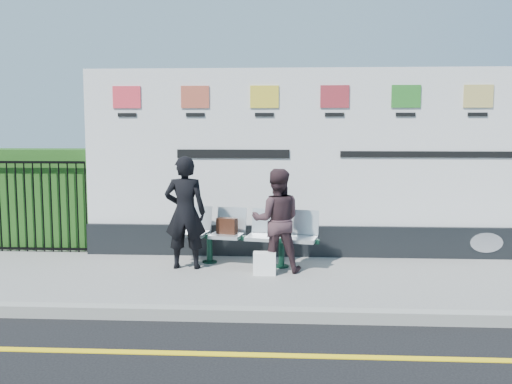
% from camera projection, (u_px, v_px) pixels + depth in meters
% --- Properties ---
extents(ground, '(80.00, 80.00, 0.00)m').
position_uv_depth(ground, '(310.00, 357.00, 5.49)').
color(ground, black).
extents(pavement, '(14.00, 3.00, 0.12)m').
position_uv_depth(pavement, '(303.00, 281.00, 7.96)').
color(pavement, gray).
rests_on(pavement, ground).
extents(kerb, '(14.00, 0.18, 0.14)m').
position_uv_depth(kerb, '(306.00, 315.00, 6.47)').
color(kerb, gray).
rests_on(kerb, ground).
extents(yellow_line, '(14.00, 0.10, 0.01)m').
position_uv_depth(yellow_line, '(310.00, 356.00, 5.49)').
color(yellow_line, yellow).
rests_on(yellow_line, ground).
extents(billboard, '(8.00, 0.30, 3.00)m').
position_uv_depth(billboard, '(333.00, 176.00, 9.11)').
color(billboard, black).
rests_on(billboard, pavement).
extents(hedge, '(2.35, 0.70, 1.70)m').
position_uv_depth(hedge, '(37.00, 198.00, 9.90)').
color(hedge, '#214F17').
rests_on(hedge, pavement).
extents(railing, '(2.05, 0.06, 1.54)m').
position_uv_depth(railing, '(26.00, 206.00, 9.46)').
color(railing, black).
rests_on(railing, pavement).
extents(bench, '(2.23, 0.98, 0.46)m').
position_uv_depth(bench, '(245.00, 250.00, 8.62)').
color(bench, silver).
rests_on(bench, pavement).
extents(woman_left, '(0.61, 0.41, 1.66)m').
position_uv_depth(woman_left, '(185.00, 212.00, 8.35)').
color(woman_left, black).
rests_on(woman_left, pavement).
extents(woman_right, '(0.75, 0.60, 1.49)m').
position_uv_depth(woman_right, '(277.00, 220.00, 8.17)').
color(woman_right, '#372429').
rests_on(woman_right, pavement).
extents(handbag_brown, '(0.33, 0.22, 0.24)m').
position_uv_depth(handbag_brown, '(227.00, 226.00, 8.65)').
color(handbag_brown, black).
rests_on(handbag_brown, bench).
extents(carrier_bag_white, '(0.32, 0.19, 0.32)m').
position_uv_depth(carrier_bag_white, '(265.00, 263.00, 8.05)').
color(carrier_bag_white, white).
rests_on(carrier_bag_white, pavement).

